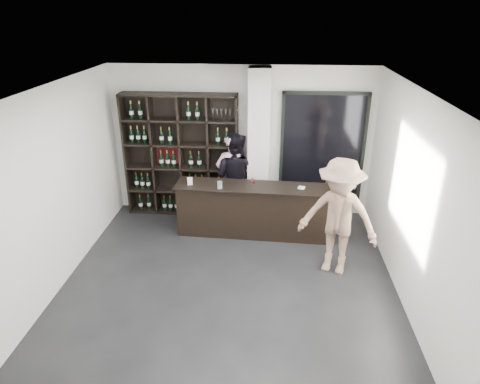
# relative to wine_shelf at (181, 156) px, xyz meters

# --- Properties ---
(floor) EXTENTS (5.00, 5.50, 0.01)m
(floor) POSITION_rel_wine_shelf_xyz_m (1.15, -2.57, -1.20)
(floor) COLOR black
(floor) RESTS_ON ground
(wine_shelf) EXTENTS (2.20, 0.35, 2.40)m
(wine_shelf) POSITION_rel_wine_shelf_xyz_m (0.00, 0.00, 0.00)
(wine_shelf) COLOR black
(wine_shelf) RESTS_ON floor
(structural_column) EXTENTS (0.40, 0.40, 2.90)m
(structural_column) POSITION_rel_wine_shelf_xyz_m (1.50, -0.10, 0.25)
(structural_column) COLOR silver
(structural_column) RESTS_ON floor
(glass_panel) EXTENTS (1.60, 0.08, 2.10)m
(glass_panel) POSITION_rel_wine_shelf_xyz_m (2.70, 0.12, 0.20)
(glass_panel) COLOR black
(glass_panel) RESTS_ON floor
(tasting_counter) EXTENTS (2.90, 0.61, 0.95)m
(tasting_counter) POSITION_rel_wine_shelf_xyz_m (1.50, -0.82, -0.72)
(tasting_counter) COLOR black
(tasting_counter) RESTS_ON floor
(taster_pink) EXTENTS (0.70, 0.54, 1.70)m
(taster_pink) POSITION_rel_wine_shelf_xyz_m (1.00, -0.17, -0.35)
(taster_pink) COLOR #CA98A4
(taster_pink) RESTS_ON floor
(taster_black) EXTENTS (1.02, 0.91, 1.73)m
(taster_black) POSITION_rel_wine_shelf_xyz_m (1.05, -0.17, -0.34)
(taster_black) COLOR black
(taster_black) RESTS_ON floor
(customer) EXTENTS (1.38, 1.07, 1.87)m
(customer) POSITION_rel_wine_shelf_xyz_m (2.78, -1.90, -0.26)
(customer) COLOR #8F705A
(customer) RESTS_ON floor
(wine_glass) EXTENTS (0.10, 0.10, 0.20)m
(wine_glass) POSITION_rel_wine_shelf_xyz_m (1.43, -0.90, -0.15)
(wine_glass) COLOR white
(wine_glass) RESTS_ON tasting_counter
(spit_cup) EXTENTS (0.12, 0.12, 0.12)m
(spit_cup) POSITION_rel_wine_shelf_xyz_m (0.86, -0.95, -0.19)
(spit_cup) COLOR silver
(spit_cup) RESTS_ON tasting_counter
(napkin_stack) EXTENTS (0.14, 0.14, 0.02)m
(napkin_stack) POSITION_rel_wine_shelf_xyz_m (2.28, -0.84, -0.24)
(napkin_stack) COLOR white
(napkin_stack) RESTS_ON tasting_counter
(card_stand) EXTENTS (0.10, 0.06, 0.13)m
(card_stand) POSITION_rel_wine_shelf_xyz_m (0.31, -0.83, -0.18)
(card_stand) COLOR white
(card_stand) RESTS_ON tasting_counter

